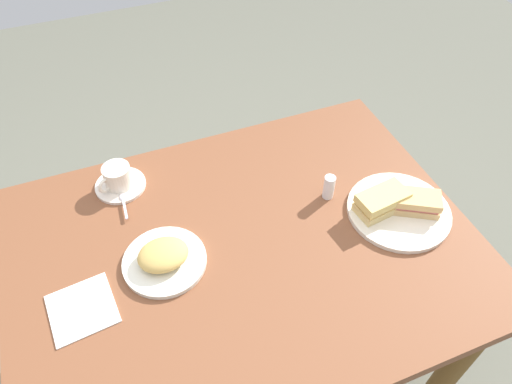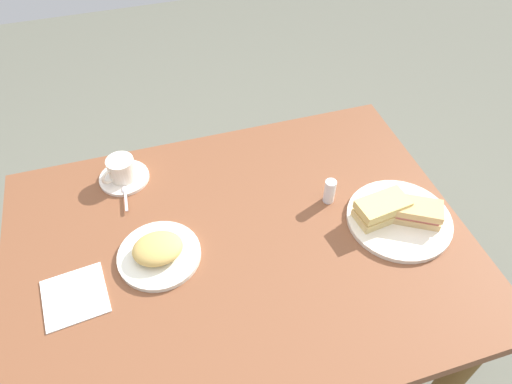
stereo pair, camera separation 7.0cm
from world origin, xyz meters
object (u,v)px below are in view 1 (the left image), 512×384
object	(u,v)px
sandwich_back	(382,202)
salt_shaker	(329,187)
sandwich_front	(412,202)
side_plate	(165,261)
sandwich_plate	(398,211)
coffee_cup	(117,176)
napkin	(82,309)
coffee_saucer	(121,185)
spoon	(124,202)
dining_table	(245,267)

from	to	relation	value
sandwich_back	salt_shaker	bearing A→B (deg)	135.00
sandwich_front	side_plate	xyz separation A→B (m)	(-0.69, 0.08, -0.03)
sandwich_plate	sandwich_back	size ratio (longest dim) A/B	1.93
coffee_cup	salt_shaker	world-z (taller)	same
coffee_cup	salt_shaker	bearing A→B (deg)	-24.88
sandwich_back	salt_shaker	xyz separation A→B (m)	(-0.11, 0.11, -0.01)
sandwich_back	side_plate	xyz separation A→B (m)	(-0.60, 0.05, -0.04)
coffee_cup	napkin	size ratio (longest dim) A/B	0.68
sandwich_plate	coffee_cup	bearing A→B (deg)	151.62
sandwich_back	napkin	distance (m)	0.82
sandwich_plate	napkin	world-z (taller)	sandwich_plate
coffee_saucer	side_plate	world-z (taller)	side_plate
sandwich_plate	napkin	bearing A→B (deg)	178.91
sandwich_front	spoon	world-z (taller)	sandwich_front
sandwich_plate	coffee_saucer	world-z (taller)	sandwich_plate
sandwich_plate	sandwich_back	bearing A→B (deg)	157.71
sandwich_back	napkin	size ratio (longest dim) A/B	1.00
side_plate	sandwich_front	bearing A→B (deg)	-6.80
salt_shaker	sandwich_plate	bearing A→B (deg)	-39.01
sandwich_plate	sandwich_front	bearing A→B (deg)	-14.47
sandwich_front	salt_shaker	distance (m)	0.23
dining_table	side_plate	size ratio (longest dim) A/B	5.67
dining_table	sandwich_plate	xyz separation A→B (m)	(0.44, -0.05, 0.11)
sandwich_back	napkin	xyz separation A→B (m)	(-0.82, -0.00, -0.04)
dining_table	napkin	xyz separation A→B (m)	(-0.43, -0.03, 0.10)
dining_table	coffee_saucer	bearing A→B (deg)	128.51
sandwich_plate	coffee_cup	world-z (taller)	coffee_cup
coffee_saucer	napkin	distance (m)	0.40
napkin	sandwich_back	bearing A→B (deg)	0.30
coffee_cup	side_plate	world-z (taller)	coffee_cup
coffee_saucer	salt_shaker	xyz separation A→B (m)	(0.55, -0.26, 0.03)
dining_table	salt_shaker	bearing A→B (deg)	15.10
sandwich_back	coffee_saucer	world-z (taller)	sandwich_back
side_plate	napkin	size ratio (longest dim) A/B	1.44
sandwich_plate	coffee_saucer	xyz separation A→B (m)	(-0.71, 0.39, -0.00)
spoon	napkin	xyz separation A→B (m)	(-0.16, -0.29, -0.01)
coffee_saucer	coffee_cup	bearing A→B (deg)	-148.36
coffee_saucer	spoon	distance (m)	0.08
sandwich_back	dining_table	bearing A→B (deg)	175.71
sandwich_back	coffee_saucer	xyz separation A→B (m)	(-0.66, 0.37, -0.04)
spoon	napkin	size ratio (longest dim) A/B	0.66
dining_table	sandwich_front	world-z (taller)	sandwich_front
coffee_cup	side_plate	bearing A→B (deg)	-79.38
sandwich_back	coffee_saucer	size ratio (longest dim) A/B	1.01
dining_table	salt_shaker	size ratio (longest dim) A/B	15.88
sandwich_back	spoon	world-z (taller)	sandwich_back
dining_table	coffee_saucer	world-z (taller)	coffee_saucer
napkin	salt_shaker	world-z (taller)	salt_shaker
salt_shaker	coffee_cup	bearing A→B (deg)	155.12
coffee_saucer	side_plate	bearing A→B (deg)	-79.70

